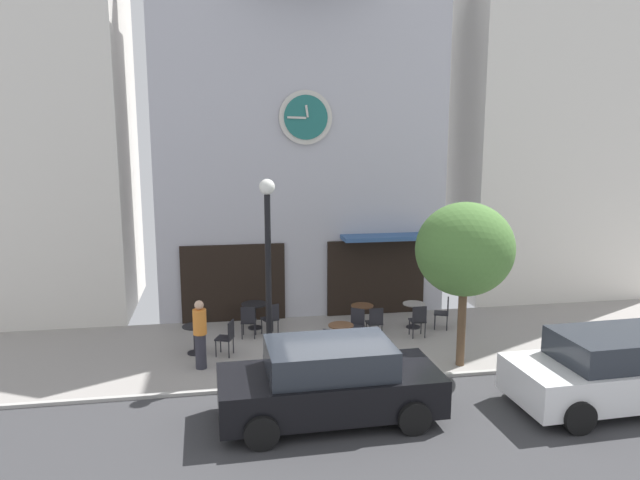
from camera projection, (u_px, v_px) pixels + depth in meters
The scene contains 22 objects.
ground_plane at pixel (346, 387), 13.28m from camera, with size 29.32×10.24×0.13m.
clock_building at pixel (299, 117), 18.52m from camera, with size 8.66×4.26×11.66m.
neighbor_building_left at pixel (39, 101), 17.98m from camera, with size 5.04×4.56×12.88m.
neighbor_building_right at pixel (550, 73), 20.24m from camera, with size 6.37×4.03×15.00m.
street_lamp at pixel (268, 275), 13.83m from camera, with size 0.36×0.36×4.51m.
street_tree at pixel (465, 250), 13.95m from camera, with size 2.33×2.10×3.96m.
cafe_table_leftmost at pixel (195, 335), 15.11m from camera, with size 0.61×0.61×0.73m.
cafe_table_center_right at pixel (255, 310), 17.04m from camera, with size 0.74×0.74×0.73m.
cafe_table_center_left at pixel (341, 334), 15.22m from camera, with size 0.65×0.65×0.72m.
cafe_table_rightmost at pixel (362, 313), 16.92m from camera, with size 0.64×0.64×0.72m.
cafe_table_near_door at pixel (414, 311), 17.11m from camera, with size 0.64×0.64×0.72m.
cafe_chair_by_entrance at pixel (356, 323), 15.93m from camera, with size 0.56×0.56×0.90m.
cafe_chair_right_end at pixel (418, 319), 16.29m from camera, with size 0.40×0.40×0.90m.
cafe_chair_near_lamp at pixel (375, 321), 16.11m from camera, with size 0.42×0.42×0.90m.
cafe_chair_corner at pixel (444, 311), 17.01m from camera, with size 0.52×0.52×0.90m.
cafe_chair_mid_row at pixel (227, 335), 14.97m from camera, with size 0.51×0.51×0.90m.
cafe_chair_under_awning at pixel (332, 343), 14.42m from camera, with size 0.54×0.54×0.90m.
cafe_chair_left_end at pixel (248, 319), 16.22m from camera, with size 0.45×0.45×0.90m.
cafe_chair_near_tree at pixel (271, 317), 16.44m from camera, with size 0.52×0.52×0.90m.
pedestrian_orange at pixel (200, 334), 14.10m from camera, with size 0.35×0.35×1.67m.
parked_car_black at pixel (329, 382), 11.64m from camera, with size 4.34×2.11×1.55m.
parked_car_white at pixel (615, 370), 12.21m from camera, with size 4.37×2.16×1.55m.
Camera 1 is at (-2.66, -12.27, 5.59)m, focal length 33.60 mm.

